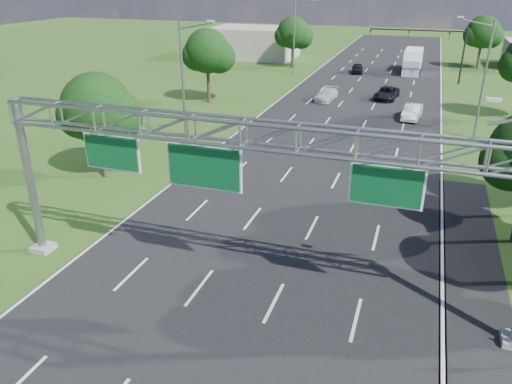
% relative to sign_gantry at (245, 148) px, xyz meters
% --- Properties ---
extents(ground, '(220.00, 220.00, 0.00)m').
position_rel_sign_gantry_xyz_m(ground, '(-0.33, 18.00, -6.89)').
color(ground, '#284E17').
rests_on(ground, ground).
extents(road, '(18.00, 180.00, 0.02)m').
position_rel_sign_gantry_xyz_m(road, '(-0.33, 18.00, -6.89)').
color(road, black).
rests_on(road, ground).
extents(road_flare, '(3.00, 30.00, 0.02)m').
position_rel_sign_gantry_xyz_m(road_flare, '(9.87, 2.00, -6.89)').
color(road_flare, black).
rests_on(road_flare, ground).
extents(sign_gantry, '(23.50, 1.00, 9.56)m').
position_rel_sign_gantry_xyz_m(sign_gantry, '(0.00, 0.00, 0.00)').
color(sign_gantry, gray).
rests_on(sign_gantry, ground).
extents(traffic_signal, '(12.21, 0.24, 7.00)m').
position_rel_sign_gantry_xyz_m(traffic_signal, '(7.15, 53.00, -1.72)').
color(traffic_signal, black).
rests_on(traffic_signal, ground).
extents(streetlight_l_near, '(2.97, 0.22, 10.16)m').
position_rel_sign_gantry_xyz_m(streetlight_l_near, '(-11.63, 18.00, -1.31)').
color(streetlight_l_near, gray).
rests_on(streetlight_l_near, ground).
extents(streetlight_l_far, '(2.97, 0.22, 10.16)m').
position_rel_sign_gantry_xyz_m(streetlight_l_far, '(-11.63, 53.00, -1.31)').
color(streetlight_l_far, gray).
rests_on(streetlight_l_far, ground).
extents(streetlight_r_mid, '(2.97, 0.22, 10.16)m').
position_rel_sign_gantry_xyz_m(streetlight_r_mid, '(10.97, 28.00, -1.31)').
color(streetlight_r_mid, gray).
rests_on(streetlight_r_mid, ground).
extents(tree_verge_la, '(5.76, 4.80, 7.40)m').
position_rel_sign_gantry_xyz_m(tree_verge_la, '(-14.25, 10.04, -2.13)').
color(tree_verge_la, '#2D2116').
rests_on(tree_verge_la, ground).
extents(tree_verge_lb, '(5.76, 4.80, 8.06)m').
position_rel_sign_gantry_xyz_m(tree_verge_lb, '(-16.25, 33.04, -1.48)').
color(tree_verge_lb, '#2D2116').
rests_on(tree_verge_lb, ground).
extents(tree_verge_lc, '(5.76, 4.80, 7.62)m').
position_rel_sign_gantry_xyz_m(tree_verge_lc, '(-13.25, 58.04, -1.92)').
color(tree_verge_lc, '#2D2116').
rests_on(tree_verge_lc, ground).
extents(tree_verge_re, '(5.76, 4.80, 7.84)m').
position_rel_sign_gantry_xyz_m(tree_verge_re, '(13.75, 66.04, -1.70)').
color(tree_verge_re, '#2D2116').
rests_on(tree_verge_re, ground).
extents(building_left, '(14.00, 10.00, 5.00)m').
position_rel_sign_gantry_xyz_m(building_left, '(-22.33, 66.00, -4.39)').
color(building_left, '#A19787').
rests_on(building_left, ground).
extents(car_queue_a, '(2.31, 4.66, 1.30)m').
position_rel_sign_gantry_xyz_m(car_queue_a, '(-4.01, 38.27, -6.24)').
color(car_queue_a, '#BABABA').
rests_on(car_queue_a, ground).
extents(car_queue_b, '(2.77, 5.12, 1.37)m').
position_rel_sign_gantry_xyz_m(car_queue_b, '(2.47, 41.13, -6.21)').
color(car_queue_b, black).
rests_on(car_queue_b, ground).
extents(car_queue_c, '(2.09, 4.08, 1.33)m').
position_rel_sign_gantry_xyz_m(car_queue_c, '(-3.16, 56.82, -6.23)').
color(car_queue_c, black).
rests_on(car_queue_c, ground).
extents(car_queue_d, '(1.95, 4.54, 1.46)m').
position_rel_sign_gantry_xyz_m(car_queue_d, '(5.66, 33.09, -6.16)').
color(car_queue_d, silver).
rests_on(car_queue_d, ground).
extents(box_truck, '(2.57, 8.42, 3.18)m').
position_rel_sign_gantry_xyz_m(box_truck, '(4.36, 60.25, -5.37)').
color(box_truck, white).
rests_on(box_truck, ground).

